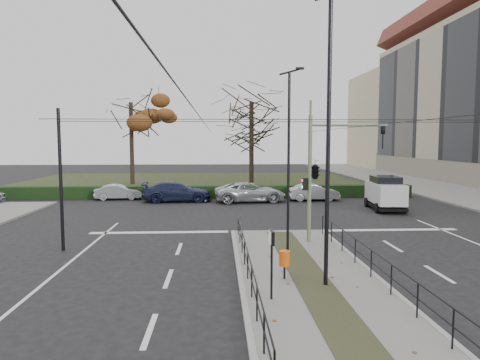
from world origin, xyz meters
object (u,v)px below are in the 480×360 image
object	(u,v)px
parked_car_fourth	(250,192)
parked_car_fifth	(313,192)
parked_car_second	(119,192)
bare_tree_center	(252,125)
info_panel	(272,245)
litter_bin	(285,259)
bare_tree_near	(251,108)
streetlamp_median_near	(329,139)
white_van	(385,192)
parked_car_third	(177,192)
streetlamp_median_far	(289,160)
traffic_light	(317,169)
rust_tree	(131,102)

from	to	relation	value
parked_car_fourth	parked_car_fifth	xyz separation A→B (m)	(4.99, 0.44, -0.10)
parked_car_second	parked_car_fifth	bearing A→B (deg)	-101.54
bare_tree_center	info_panel	bearing A→B (deg)	-93.47
parked_car_second	litter_bin	bearing A→B (deg)	-160.45
bare_tree_near	streetlamp_median_near	bearing A→B (deg)	-89.99
parked_car_fourth	white_van	size ratio (longest dim) A/B	1.24
parked_car_second	parked_car_fourth	xyz separation A→B (m)	(10.37, -1.80, 0.15)
info_panel	white_van	xyz separation A→B (m)	(9.76, 16.28, -0.51)
white_van	litter_bin	bearing A→B (deg)	-122.13
info_panel	streetlamp_median_near	distance (m)	3.71
parked_car_fourth	parked_car_second	bearing A→B (deg)	73.81
parked_car_third	parked_car_fifth	size ratio (longest dim) A/B	1.32
parked_car_third	bare_tree_near	size ratio (longest dim) A/B	0.47
info_panel	streetlamp_median_far	distance (m)	5.56
info_panel	traffic_light	bearing A→B (deg)	67.31
bare_tree_near	parked_car_fourth	bearing A→B (deg)	-94.88
white_van	info_panel	bearing A→B (deg)	-120.94
info_panel	bare_tree_center	xyz separation A→B (m)	(1.91, 31.46, 4.59)
litter_bin	info_panel	xyz separation A→B (m)	(-0.66, -1.79, 0.90)
streetlamp_median_near	rust_tree	world-z (taller)	rust_tree
white_van	parked_car_second	bearing A→B (deg)	162.23
parked_car_third	rust_tree	distance (m)	16.28
parked_car_second	bare_tree_center	xyz separation A→B (m)	(11.32, 9.04, 5.69)
traffic_light	bare_tree_near	bearing A→B (deg)	92.40
rust_tree	bare_tree_center	distance (m)	12.99
litter_bin	streetlamp_median_far	xyz separation A→B (m)	(0.64, 3.17, 3.07)
parked_car_fourth	white_van	bearing A→B (deg)	-122.61
bare_tree_center	bare_tree_near	world-z (taller)	bare_tree_near
traffic_light	litter_bin	size ratio (longest dim) A/B	6.08
bare_tree_near	parked_car_fifth	xyz separation A→B (m)	(4.09, -10.15, -7.26)
parked_car_second	parked_car_third	xyz separation A→B (m)	(4.75, -1.33, 0.15)
streetlamp_median_near	parked_car_fourth	xyz separation A→B (m)	(-0.91, 19.52, -3.96)
info_panel	parked_car_third	world-z (taller)	info_panel
parked_car_third	streetlamp_median_near	bearing A→B (deg)	-165.21
rust_tree	parked_car_fourth	bearing A→B (deg)	-49.23
bare_tree_center	parked_car_fifth	size ratio (longest dim) A/B	2.24
info_panel	bare_tree_center	size ratio (longest dim) A/B	0.22
parked_car_second	white_van	size ratio (longest dim) A/B	0.84
parked_car_third	parked_car_fourth	bearing A→B (deg)	-98.08
parked_car_third	parked_car_fourth	size ratio (longest dim) A/B	0.97
streetlamp_median_near	white_van	bearing A→B (deg)	62.54
parked_car_fourth	traffic_light	bearing A→B (deg)	-178.37
streetlamp_median_far	parked_car_fifth	size ratio (longest dim) A/B	1.85
info_panel	parked_car_third	bearing A→B (deg)	102.46
info_panel	streetlamp_median_near	bearing A→B (deg)	30.51
parked_car_third	bare_tree_center	bearing A→B (deg)	-35.67
streetlamp_median_far	parked_car_third	distance (m)	17.48
white_van	bare_tree_center	xyz separation A→B (m)	(-7.85, 15.18, 5.09)
bare_tree_center	bare_tree_near	xyz separation A→B (m)	(-0.04, -0.25, 1.62)
streetlamp_median_near	parked_car_second	world-z (taller)	streetlamp_median_near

